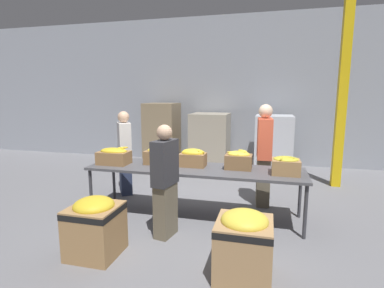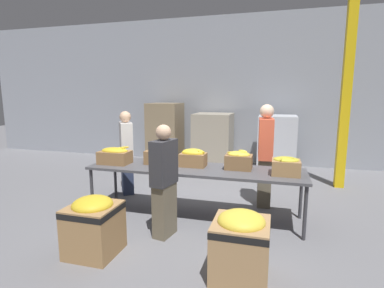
{
  "view_description": "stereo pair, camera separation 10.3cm",
  "coord_description": "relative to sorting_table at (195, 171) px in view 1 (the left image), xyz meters",
  "views": [
    {
      "loc": [
        1.08,
        -4.37,
        1.92
      ],
      "look_at": [
        -0.02,
        -0.07,
        1.17
      ],
      "focal_mm": 28.0,
      "sensor_mm": 36.0,
      "label": 1
    },
    {
      "loc": [
        1.18,
        -4.34,
        1.92
      ],
      "look_at": [
        -0.02,
        -0.07,
        1.17
      ],
      "focal_mm": 28.0,
      "sensor_mm": 36.0,
      "label": 2
    }
  ],
  "objects": [
    {
      "name": "banana_box_2",
      "position": [
        -0.05,
        0.09,
        0.19
      ],
      "size": [
        0.41,
        0.27,
        0.28
      ],
      "color": "olive",
      "rests_on": "sorting_table"
    },
    {
      "name": "donation_bin_1",
      "position": [
        0.88,
        -1.41,
        -0.36
      ],
      "size": [
        0.58,
        0.58,
        0.73
      ],
      "color": "tan",
      "rests_on": "ground_plane"
    },
    {
      "name": "ground_plane",
      "position": [
        0.0,
        0.0,
        -0.74
      ],
      "size": [
        30.0,
        30.0,
        0.0
      ],
      "primitive_type": "plane",
      "color": "slate"
    },
    {
      "name": "pallet_stack_2",
      "position": [
        -1.76,
        3.37,
        0.08
      ],
      "size": [
        0.93,
        0.93,
        1.67
      ],
      "color": "olive",
      "rests_on": "ground_plane"
    },
    {
      "name": "donation_bin_0",
      "position": [
        -0.87,
        -1.41,
        -0.36
      ],
      "size": [
        0.57,
        0.57,
        0.72
      ],
      "color": "#A37A4C",
      "rests_on": "ground_plane"
    },
    {
      "name": "sorting_table",
      "position": [
        0.0,
        0.0,
        0.0
      ],
      "size": [
        3.32,
        0.85,
        0.79
      ],
      "color": "#4C4C51",
      "rests_on": "ground_plane"
    },
    {
      "name": "pallet_stack_0",
      "position": [
        1.22,
        3.22,
        -0.06
      ],
      "size": [
        0.97,
        0.97,
        1.4
      ],
      "color": "olive",
      "rests_on": "ground_plane"
    },
    {
      "name": "volunteer_1",
      "position": [
        -0.22,
        -0.73,
        0.01
      ],
      "size": [
        0.28,
        0.44,
        1.53
      ],
      "rotation": [
        0.0,
        0.0,
        1.38
      ],
      "color": "#6B604C",
      "rests_on": "ground_plane"
    },
    {
      "name": "pallet_stack_1",
      "position": [
        -0.41,
        3.38,
        -0.05
      ],
      "size": [
        1.05,
        1.05,
        1.41
      ],
      "color": "olive",
      "rests_on": "ground_plane"
    },
    {
      "name": "wall_back",
      "position": [
        0.0,
        4.01,
        1.26
      ],
      "size": [
        16.0,
        0.08,
        4.0
      ],
      "color": "#9399A3",
      "rests_on": "ground_plane"
    },
    {
      "name": "banana_box_4",
      "position": [
        1.34,
        -0.04,
        0.18
      ],
      "size": [
        0.38,
        0.34,
        0.27
      ],
      "color": "#A37A4C",
      "rests_on": "sorting_table"
    },
    {
      "name": "banana_box_3",
      "position": [
        0.66,
        0.1,
        0.19
      ],
      "size": [
        0.4,
        0.29,
        0.29
      ],
      "color": "olive",
      "rests_on": "sorting_table"
    },
    {
      "name": "support_pillar",
      "position": [
        2.5,
        2.29,
        1.26
      ],
      "size": [
        0.18,
        0.18,
        4.0
      ],
      "color": "yellow",
      "rests_on": "ground_plane"
    },
    {
      "name": "volunteer_2",
      "position": [
        1.03,
        0.81,
        0.12
      ],
      "size": [
        0.27,
        0.48,
        1.75
      ],
      "rotation": [
        0.0,
        0.0,
        -1.5
      ],
      "color": "#6B604C",
      "rests_on": "ground_plane"
    },
    {
      "name": "banana_box_1",
      "position": [
        -0.64,
        0.1,
        0.18
      ],
      "size": [
        0.41,
        0.28,
        0.3
      ],
      "color": "olive",
      "rests_on": "sorting_table"
    },
    {
      "name": "volunteer_0",
      "position": [
        -1.56,
        0.75,
        0.05
      ],
      "size": [
        0.42,
        0.47,
        1.6
      ],
      "rotation": [
        0.0,
        0.0,
        -0.98
      ],
      "color": "#2D3856",
      "rests_on": "ground_plane"
    },
    {
      "name": "banana_box_0",
      "position": [
        -1.33,
        -0.08,
        0.18
      ],
      "size": [
        0.5,
        0.33,
        0.28
      ],
      "color": "olive",
      "rests_on": "sorting_table"
    }
  ]
}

